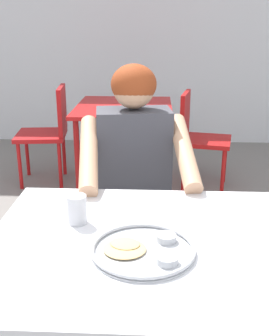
# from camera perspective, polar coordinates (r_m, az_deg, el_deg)

# --- Properties ---
(table_foreground) EXTENTS (1.00, 0.82, 0.75)m
(table_foreground) POSITION_cam_1_polar(r_m,az_deg,el_deg) (1.36, 1.68, -12.98)
(table_foreground) COLOR silver
(table_foreground) RESTS_ON ground
(thali_tray) EXTENTS (0.31, 0.31, 0.03)m
(thali_tray) POSITION_cam_1_polar(r_m,az_deg,el_deg) (1.25, 1.18, -11.02)
(thali_tray) COLOR #B7BABF
(thali_tray) RESTS_ON table_foreground
(drinking_cup) EXTENTS (0.07, 0.07, 0.10)m
(drinking_cup) POSITION_cam_1_polar(r_m,az_deg,el_deg) (1.41, -7.83, -5.48)
(drinking_cup) COLOR silver
(drinking_cup) RESTS_ON table_foreground
(chair_foreground) EXTENTS (0.44, 0.44, 0.88)m
(chair_foreground) POSITION_cam_1_polar(r_m,az_deg,el_deg) (2.19, -0.18, -4.15)
(chair_foreground) COLOR #3F3F44
(chair_foreground) RESTS_ON ground
(diner_foreground) EXTENTS (0.54, 0.59, 1.21)m
(diner_foreground) POSITION_cam_1_polar(r_m,az_deg,el_deg) (1.91, 0.12, -0.86)
(diner_foreground) COLOR #292929
(diner_foreground) RESTS_ON ground
(table_background_red) EXTENTS (0.80, 0.91, 0.71)m
(table_background_red) POSITION_cam_1_polar(r_m,az_deg,el_deg) (3.57, -1.44, 7.14)
(table_background_red) COLOR #B71414
(table_background_red) RESTS_ON ground
(chair_red_left) EXTENTS (0.47, 0.47, 0.86)m
(chair_red_left) POSITION_cam_1_polar(r_m,az_deg,el_deg) (3.76, -11.43, 5.39)
(chair_red_left) COLOR #B41315
(chair_red_left) RESTS_ON ground
(chair_red_right) EXTENTS (0.48, 0.46, 0.82)m
(chair_red_right) POSITION_cam_1_polar(r_m,az_deg,el_deg) (3.62, 8.55, 4.66)
(chair_red_right) COLOR #AF1313
(chair_red_right) RESTS_ON ground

